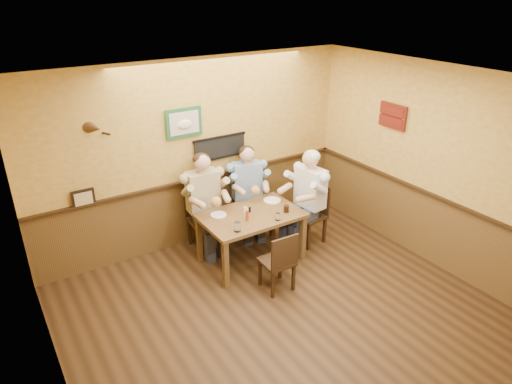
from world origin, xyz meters
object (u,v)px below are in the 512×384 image
at_px(dining_table, 251,220).
at_px(water_glass_mid, 278,217).
at_px(cola_tumbler, 286,209).
at_px(diner_white_elder, 310,202).
at_px(hot_sauce_bottle, 247,215).
at_px(chair_back_left, 204,219).
at_px(diner_tan_shirt, 204,207).
at_px(chair_right_end, 309,214).
at_px(water_glass_left, 237,227).
at_px(pepper_shaker, 250,210).
at_px(salt_shaker, 245,210).
at_px(chair_near_side, 277,260).
at_px(diner_blue_polo, 247,194).
at_px(chair_back_right, 247,206).

xyz_separation_m(dining_table, water_glass_mid, (0.21, -0.35, 0.15)).
xyz_separation_m(water_glass_mid, cola_tumbler, (0.24, 0.13, -0.00)).
xyz_separation_m(diner_white_elder, hot_sauce_bottle, (-1.16, -0.08, 0.15)).
distance_m(dining_table, chair_back_left, 0.82).
xyz_separation_m(dining_table, diner_tan_shirt, (-0.40, 0.69, 0.03)).
bearing_deg(diner_white_elder, chair_right_end, 0.00).
relative_size(diner_white_elder, hot_sauce_bottle, 8.12).
height_order(chair_right_end, diner_tan_shirt, diner_tan_shirt).
xyz_separation_m(chair_right_end, water_glass_left, (-1.43, -0.28, 0.34)).
xyz_separation_m(water_glass_mid, pepper_shaker, (-0.19, 0.41, -0.01)).
height_order(diner_white_elder, salt_shaker, diner_white_elder).
distance_m(dining_table, diner_white_elder, 1.02).
relative_size(chair_right_end, water_glass_left, 7.18).
distance_m(chair_near_side, pepper_shaker, 0.90).
relative_size(cola_tumbler, pepper_shaker, 1.30).
distance_m(diner_blue_polo, water_glass_mid, 1.13).
relative_size(chair_near_side, hot_sauce_bottle, 5.12).
relative_size(water_glass_left, salt_shaker, 1.60).
xyz_separation_m(chair_back_left, diner_white_elder, (1.42, -0.73, 0.20)).
xyz_separation_m(chair_back_left, chair_right_end, (1.42, -0.73, -0.00)).
distance_m(diner_blue_polo, pepper_shaker, 0.80).
bearing_deg(chair_near_side, chair_right_end, -144.84).
xyz_separation_m(salt_shaker, pepper_shaker, (0.06, -0.03, -0.00)).
relative_size(diner_tan_shirt, water_glass_left, 10.33).
distance_m(chair_back_right, pepper_shaker, 0.86).
distance_m(diner_blue_polo, diner_white_elder, 1.02).
xyz_separation_m(diner_blue_polo, water_glass_left, (-0.81, -1.08, 0.16)).
relative_size(chair_right_end, chair_near_side, 1.11).
bearing_deg(dining_table, salt_shaker, 113.26).
height_order(dining_table, chair_right_end, chair_right_end).
height_order(chair_near_side, hot_sauce_bottle, hot_sauce_bottle).
relative_size(cola_tumbler, hot_sauce_bottle, 0.61).
xyz_separation_m(water_glass_left, salt_shaker, (0.37, 0.41, -0.02)).
relative_size(chair_back_right, chair_right_end, 0.97).
height_order(water_glass_mid, hot_sauce_bottle, hot_sauce_bottle).
distance_m(chair_right_end, chair_near_side, 1.31).
xyz_separation_m(dining_table, cola_tumbler, (0.46, -0.21, 0.14)).
bearing_deg(diner_tan_shirt, chair_right_end, -23.79).
bearing_deg(pepper_shaker, chair_near_side, -96.75).
xyz_separation_m(water_glass_left, cola_tumbler, (0.86, 0.10, -0.02)).
relative_size(dining_table, diner_tan_shirt, 1.02).
bearing_deg(pepper_shaker, hot_sauce_bottle, -130.24).
xyz_separation_m(diner_tan_shirt, salt_shaker, (0.36, -0.59, 0.11)).
relative_size(diner_blue_polo, diner_white_elder, 0.97).
distance_m(dining_table, chair_back_right, 0.88).
relative_size(water_glass_mid, hot_sauce_bottle, 0.63).
bearing_deg(water_glass_left, cola_tumbler, 6.89).
relative_size(chair_back_left, water_glass_left, 7.23).
bearing_deg(water_glass_left, diner_blue_polo, 53.16).
relative_size(chair_back_right, pepper_shaker, 11.69).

